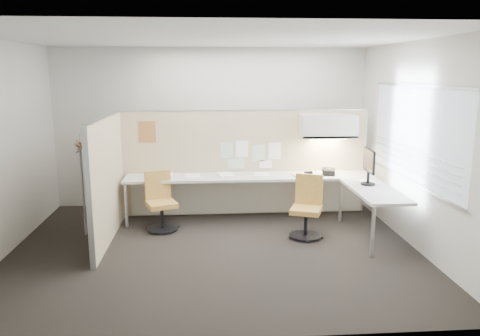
{
  "coord_description": "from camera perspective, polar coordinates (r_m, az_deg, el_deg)",
  "views": [
    {
      "loc": [
        -0.09,
        -6.09,
        2.39
      ],
      "look_at": [
        0.41,
        0.8,
        0.96
      ],
      "focal_mm": 35.0,
      "sensor_mm": 36.0,
      "label": 1
    }
  ],
  "objects": [
    {
      "name": "floor",
      "position": [
        6.54,
        -3.12,
        -9.77
      ],
      "size": [
        5.5,
        4.5,
        0.01
      ],
      "primitive_type": "cube",
      "color": "black",
      "rests_on": "ground"
    },
    {
      "name": "wall_back",
      "position": [
        8.4,
        -3.53,
        4.93
      ],
      "size": [
        5.5,
        0.02,
        2.8
      ],
      "primitive_type": "cube",
      "color": "beige",
      "rests_on": "ground"
    },
    {
      "name": "monitor",
      "position": [
        7.15,
        15.45,
        0.42
      ],
      "size": [
        0.21,
        0.51,
        0.53
      ],
      "rotation": [
        0.0,
        0.0,
        1.51
      ],
      "color": "black",
      "rests_on": "desk"
    },
    {
      "name": "pinned_papers",
      "position": [
        7.8,
        1.19,
        1.71
      ],
      "size": [
        1.01,
        0.0,
        0.47
      ],
      "color": "#8CBF8C",
      "rests_on": "partition_back"
    },
    {
      "name": "poster",
      "position": [
        7.77,
        -11.25,
        4.33
      ],
      "size": [
        0.28,
        0.0,
        0.35
      ],
      "primitive_type": "cube",
      "color": "orange",
      "rests_on": "partition_back"
    },
    {
      "name": "partition_back",
      "position": [
        7.86,
        0.59,
        0.61
      ],
      "size": [
        4.1,
        0.06,
        1.75
      ],
      "primitive_type": "cube",
      "color": "#C9B08B",
      "rests_on": "floor"
    },
    {
      "name": "task_light_strip",
      "position": [
        7.81,
        10.66,
        3.5
      ],
      "size": [
        0.6,
        0.06,
        0.02
      ],
      "primitive_type": "cube",
      "color": "#FFEABF",
      "rests_on": "overhead_bin"
    },
    {
      "name": "desk",
      "position": [
        7.5,
        3.79,
        -2.09
      ],
      "size": [
        4.0,
        2.07,
        0.73
      ],
      "color": "beige",
      "rests_on": "floor"
    },
    {
      "name": "chair_left",
      "position": [
        7.25,
        -9.66,
        -4.23
      ],
      "size": [
        0.53,
        0.55,
        0.89
      ],
      "rotation": [
        0.0,
        0.0,
        0.34
      ],
      "color": "black",
      "rests_on": "floor"
    },
    {
      "name": "phone",
      "position": [
        7.75,
        10.71,
        -0.46
      ],
      "size": [
        0.25,
        0.23,
        0.12
      ],
      "rotation": [
        0.0,
        0.0,
        -0.24
      ],
      "color": "black",
      "rests_on": "desk"
    },
    {
      "name": "paper_stack_2",
      "position": [
        7.5,
        -1.79,
        -0.9
      ],
      "size": [
        0.28,
        0.34,
        0.04
      ],
      "primitive_type": "cube",
      "rotation": [
        0.0,
        0.0,
        0.17
      ],
      "color": "white",
      "rests_on": "desk"
    },
    {
      "name": "paper_stack_1",
      "position": [
        7.51,
        -5.85,
        -1.01
      ],
      "size": [
        0.23,
        0.3,
        0.02
      ],
      "primitive_type": "cube",
      "rotation": [
        0.0,
        0.0,
        -0.02
      ],
      "color": "white",
      "rests_on": "desk"
    },
    {
      "name": "paper_stack_5",
      "position": [
        7.38,
        15.21,
        -1.62
      ],
      "size": [
        0.28,
        0.34,
        0.02
      ],
      "primitive_type": "cube",
      "rotation": [
        0.0,
        0.0,
        0.18
      ],
      "color": "white",
      "rests_on": "desk"
    },
    {
      "name": "tape_dispenser",
      "position": [
        7.86,
        10.72,
        -0.46
      ],
      "size": [
        0.11,
        0.08,
        0.06
      ],
      "primitive_type": "cube",
      "rotation": [
        0.0,
        0.0,
        0.21
      ],
      "color": "black",
      "rests_on": "desk"
    },
    {
      "name": "paper_stack_0",
      "position": [
        7.58,
        -9.07,
        -0.93
      ],
      "size": [
        0.23,
        0.3,
        0.04
      ],
      "primitive_type": "cube",
      "rotation": [
        0.0,
        0.0,
        0.0
      ],
      "color": "white",
      "rests_on": "desk"
    },
    {
      "name": "overhead_bin",
      "position": [
        7.79,
        10.72,
        5.03
      ],
      "size": [
        0.9,
        0.36,
        0.38
      ],
      "primitive_type": "cube",
      "color": "beige",
      "rests_on": "partition_back"
    },
    {
      "name": "paper_stack_3",
      "position": [
        7.62,
        2.63,
        -0.81
      ],
      "size": [
        0.26,
        0.32,
        0.02
      ],
      "primitive_type": "cube",
      "rotation": [
        0.0,
        0.0,
        -0.1
      ],
      "color": "white",
      "rests_on": "desk"
    },
    {
      "name": "wall_right",
      "position": [
        6.79,
        20.65,
        2.59
      ],
      "size": [
        0.02,
        4.5,
        2.8
      ],
      "primitive_type": "cube",
      "color": "beige",
      "rests_on": "ground"
    },
    {
      "name": "coat_hook",
      "position": [
        5.9,
        -18.76,
        1.61
      ],
      "size": [
        0.18,
        0.45,
        1.35
      ],
      "color": "silver",
      "rests_on": "partition_left"
    },
    {
      "name": "chair_right",
      "position": [
        6.92,
        8.16,
        -4.94
      ],
      "size": [
        0.54,
        0.56,
        0.89
      ],
      "rotation": [
        0.0,
        0.0,
        -0.38
      ],
      "color": "black",
      "rests_on": "floor"
    },
    {
      "name": "partition_left",
      "position": [
        6.9,
        -15.84,
        -1.4
      ],
      "size": [
        0.06,
        2.2,
        1.75
      ],
      "primitive_type": "cube",
      "color": "#C9B08B",
      "rests_on": "floor"
    },
    {
      "name": "stapler",
      "position": [
        7.74,
        8.33,
        -0.59
      ],
      "size": [
        0.15,
        0.07,
        0.05
      ],
      "primitive_type": "cube",
      "rotation": [
        0.0,
        0.0,
        0.24
      ],
      "color": "black",
      "rests_on": "desk"
    },
    {
      "name": "ceiling",
      "position": [
        6.1,
        -3.42,
        15.61
      ],
      "size": [
        5.5,
        4.5,
        0.01
      ],
      "primitive_type": "cube",
      "color": "white",
      "rests_on": "wall_back"
    },
    {
      "name": "wall_front",
      "position": [
        3.96,
        -2.7,
        -2.73
      ],
      "size": [
        5.5,
        0.02,
        2.8
      ],
      "primitive_type": "cube",
      "color": "beige",
      "rests_on": "ground"
    },
    {
      "name": "paper_stack_4",
      "position": [
        7.62,
        7.4,
        -0.87
      ],
      "size": [
        0.28,
        0.34,
        0.03
      ],
      "primitive_type": "cube",
      "rotation": [
        0.0,
        0.0,
        0.18
      ],
      "color": "white",
      "rests_on": "desk"
    },
    {
      "name": "window_pane",
      "position": [
        6.76,
        20.54,
        3.85
      ],
      "size": [
        0.01,
        2.8,
        1.3
      ],
      "primitive_type": "cube",
      "color": "#9BA7B4",
      "rests_on": "wall_right"
    }
  ]
}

